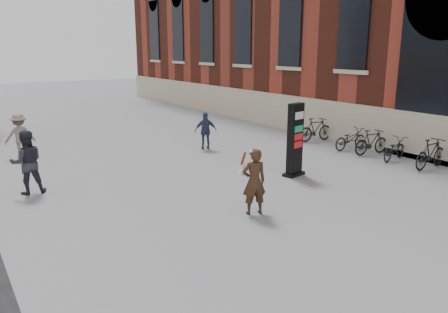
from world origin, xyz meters
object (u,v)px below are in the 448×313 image
pedestrian_a (27,162)px  bike_3 (431,154)px  pedestrian_b (20,135)px  info_pylon (295,140)px  pedestrian_c (206,131)px  bike_7 (316,129)px  bike_5 (371,142)px  bike_6 (350,139)px  woman (254,181)px  bike_4 (394,149)px

pedestrian_a → bike_3: (12.34, -4.88, -0.39)m
pedestrian_a → pedestrian_b: (0.57, 4.89, -0.08)m
info_pylon → pedestrian_a: bearing=148.0°
pedestrian_c → bike_7: pedestrian_c is taller
bike_5 → bike_6: 1.07m
pedestrian_c → bike_6: pedestrian_c is taller
info_pylon → bike_3: 5.06m
info_pylon → pedestrian_c: info_pylon is taller
bike_6 → bike_7: (0.00, 2.03, 0.09)m
woman → bike_3: (7.83, 0.03, -0.34)m
bike_4 → bike_6: 2.12m
bike_5 → bike_7: bearing=7.3°
bike_7 → woman: bearing=132.1°
info_pylon → pedestrian_b: info_pylon is taller
bike_4 → info_pylon: bearing=72.2°
pedestrian_b → woman: bearing=113.7°
woman → bike_4: woman is taller
woman → bike_6: bearing=-138.3°
bike_3 → bike_4: bike_3 is taller
bike_6 → pedestrian_a: bearing=85.6°
info_pylon → bike_4: bearing=-18.3°
bike_6 → pedestrian_c: bearing=57.6°
pedestrian_c → bike_5: bearing=161.6°
pedestrian_c → bike_6: size_ratio=0.91×
info_pylon → bike_6: size_ratio=1.40×
pedestrian_b → bike_7: 12.49m
pedestrian_a → bike_5: 12.57m
bike_4 → bike_5: size_ratio=0.97×
bike_7 → bike_3: bearing=-173.8°
bike_5 → pedestrian_c: bearing=55.8°
pedestrian_c → bike_5: size_ratio=0.93×
woman → pedestrian_c: bearing=-94.9°
bike_5 → bike_6: (0.00, 1.07, -0.05)m
pedestrian_c → bike_4: pedestrian_c is taller
info_pylon → pedestrian_a: info_pylon is taller
woman → bike_6: (7.83, 3.63, -0.43)m
woman → bike_7: 9.67m
woman → pedestrian_b: size_ratio=1.00×
pedestrian_a → bike_6: 12.42m
bike_3 → bike_7: bearing=-1.8°
info_pylon → bike_4: 4.69m
bike_3 → bike_7: 5.63m
bike_4 → bike_7: (0.00, 4.15, 0.11)m
bike_3 → pedestrian_a: bearing=66.7°
pedestrian_c → bike_6: 6.08m
pedestrian_b → bike_5: pedestrian_b is taller
info_pylon → pedestrian_b: 10.58m
pedestrian_a → bike_3: bearing=163.2°
bike_4 → bike_5: bike_5 is taller
pedestrian_b → bike_3: 15.30m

